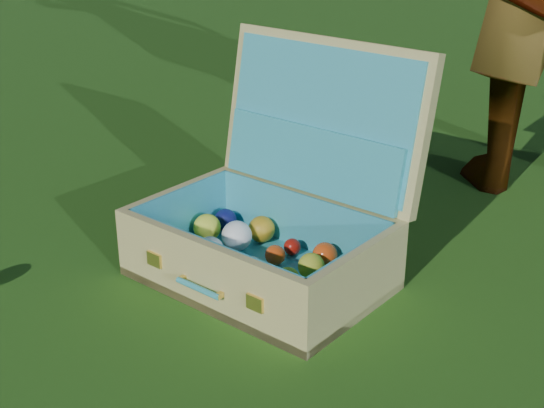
# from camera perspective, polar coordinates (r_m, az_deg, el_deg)

# --- Properties ---
(ground) EXTENTS (60.00, 60.00, 0.00)m
(ground) POSITION_cam_1_polar(r_m,az_deg,el_deg) (1.54, -1.90, -9.05)
(ground) COLOR #215114
(ground) RESTS_ON ground
(suitcase) EXTENTS (0.64, 0.58, 0.50)m
(suitcase) POSITION_cam_1_polar(r_m,az_deg,el_deg) (1.68, 0.52, -0.55)
(suitcase) COLOR #CBBC6D
(suitcase) RESTS_ON ground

